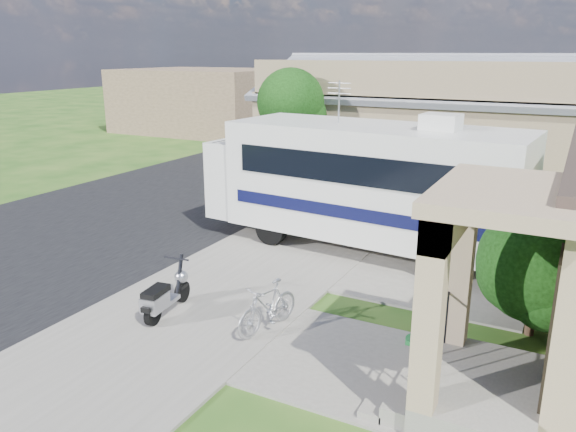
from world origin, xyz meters
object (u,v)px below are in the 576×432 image
at_px(scooter, 164,296).
at_px(motorhome, 363,180).
at_px(pickup_truck, 285,154).
at_px(garden_hose, 417,345).
at_px(bicycle, 268,309).
at_px(van, 335,132).
at_px(shrub, 543,259).

bearing_deg(scooter, motorhome, 63.28).
bearing_deg(motorhome, pickup_truck, 134.11).
distance_m(pickup_truck, garden_hose, 15.60).
bearing_deg(garden_hose, scooter, -167.19).
relative_size(motorhome, bicycle, 5.52).
distance_m(bicycle, van, 21.52).
xyz_separation_m(motorhome, bicycle, (0.16, -5.35, -1.39)).
distance_m(motorhome, bicycle, 5.53).
height_order(motorhome, shrub, motorhome).
bearing_deg(motorhome, van, 119.96).
distance_m(motorhome, pickup_truck, 10.20).
bearing_deg(van, motorhome, -70.14).
height_order(motorhome, bicycle, motorhome).
relative_size(motorhome, van, 1.46).
relative_size(scooter, van, 0.27).
bearing_deg(bicycle, van, 122.75).
bearing_deg(scooter, garden_hose, 4.70).
height_order(bicycle, garden_hose, bicycle).
bearing_deg(motorhome, shrub, -29.32).
distance_m(motorhome, scooter, 6.25).
bearing_deg(pickup_truck, motorhome, 121.24).
distance_m(pickup_truck, van, 7.12).
distance_m(scooter, garden_hose, 4.91).
bearing_deg(bicycle, pickup_truck, 129.75).
xyz_separation_m(scooter, garden_hose, (4.78, 1.09, -0.38)).
relative_size(bicycle, pickup_truck, 0.27).
height_order(pickup_truck, garden_hose, pickup_truck).
height_order(scooter, pickup_truck, pickup_truck).
bearing_deg(garden_hose, bicycle, -166.11).
bearing_deg(pickup_truck, bicycle, 108.32).
bearing_deg(pickup_truck, garden_hose, 118.23).
bearing_deg(scooter, bicycle, 3.31).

